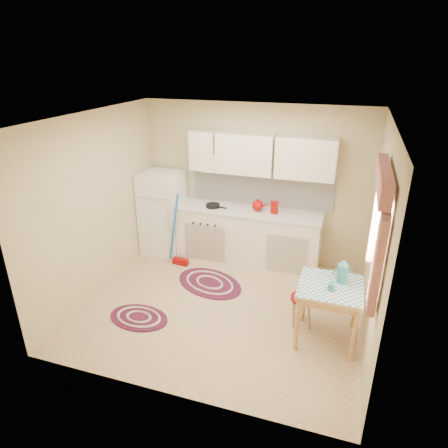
{
  "coord_description": "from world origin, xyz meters",
  "views": [
    {
      "loc": [
        1.42,
        -4.3,
        3.16
      ],
      "look_at": [
        -0.06,
        0.25,
        1.11
      ],
      "focal_mm": 32.0,
      "sensor_mm": 36.0,
      "label": 1
    }
  ],
  "objects_px": {
    "fridge": "(163,214)",
    "stool": "(302,312)",
    "base_cabinets": "(248,238)",
    "table": "(327,312)"
  },
  "relations": [
    {
      "from": "fridge",
      "to": "base_cabinets",
      "type": "xyz_separation_m",
      "value": [
        1.46,
        0.05,
        -0.26
      ]
    },
    {
      "from": "fridge",
      "to": "stool",
      "type": "bearing_deg",
      "value": -27.83
    },
    {
      "from": "table",
      "to": "stool",
      "type": "xyz_separation_m",
      "value": [
        -0.3,
        0.14,
        -0.15
      ]
    },
    {
      "from": "base_cabinets",
      "to": "stool",
      "type": "relative_size",
      "value": 5.36
    },
    {
      "from": "fridge",
      "to": "table",
      "type": "bearing_deg",
      "value": -27.47
    },
    {
      "from": "base_cabinets",
      "to": "stool",
      "type": "height_order",
      "value": "base_cabinets"
    },
    {
      "from": "fridge",
      "to": "stool",
      "type": "distance_m",
      "value": 2.9
    },
    {
      "from": "base_cabinets",
      "to": "stool",
      "type": "bearing_deg",
      "value": -52.35
    },
    {
      "from": "fridge",
      "to": "base_cabinets",
      "type": "distance_m",
      "value": 1.48
    },
    {
      "from": "stool",
      "to": "base_cabinets",
      "type": "bearing_deg",
      "value": 127.65
    }
  ]
}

